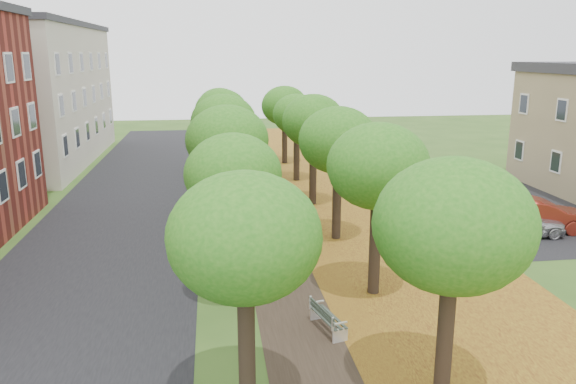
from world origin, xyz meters
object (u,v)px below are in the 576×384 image
object	(u,v)px
car_grey	(467,193)
car_white	(435,176)
car_silver	(521,222)
car_red	(539,215)
bench	(327,318)

from	to	relation	value
car_grey	car_white	distance (m)	4.47
car_white	car_silver	bearing A→B (deg)	-169.14
car_silver	car_red	size ratio (longest dim) A/B	0.85
car_silver	car_grey	xyz separation A→B (m)	(0.00, 5.56, -0.04)
bench	car_white	xyz separation A→B (m)	(10.59, 17.69, 0.22)
car_grey	car_red	bearing A→B (deg)	-140.92
car_silver	car_red	xyz separation A→B (m)	(1.30, 0.67, 0.09)
car_white	car_grey	bearing A→B (deg)	-169.14
car_grey	car_white	world-z (taller)	car_white
car_grey	car_white	size ratio (longest dim) A/B	0.95
bench	car_silver	distance (m)	13.07
car_silver	car_white	world-z (taller)	car_silver
car_silver	car_grey	bearing A→B (deg)	2.60
car_red	car_white	xyz separation A→B (m)	(-1.30, 9.36, -0.12)
bench	car_white	world-z (taller)	car_white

